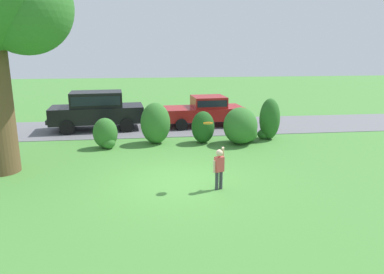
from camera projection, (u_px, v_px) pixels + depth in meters
ground_plane at (180, 181)px, 11.18m from camera, size 80.00×80.00×0.00m
driveway_strip at (166, 127)px, 18.74m from camera, size 28.00×4.40×0.02m
shrub_near_tree at (106, 134)px, 14.77m from camera, size 1.00×0.83×1.25m
shrub_centre_left at (155, 123)px, 15.43m from camera, size 1.27×1.16×1.77m
shrub_centre at (203, 127)px, 15.56m from camera, size 0.99×0.95×1.39m
shrub_centre_right at (241, 127)px, 15.43m from camera, size 1.55×1.54×1.58m
shrub_far_end at (269, 120)px, 16.18m from camera, size 0.97×0.99×1.85m
parked_sedan at (204, 110)px, 18.98m from camera, size 4.52×2.33×1.56m
parked_suv at (97, 108)px, 18.00m from camera, size 4.83×2.39×1.92m
child_thrower at (219, 166)px, 10.39m from camera, size 0.39×0.36×1.29m
frisbee at (208, 123)px, 10.34m from camera, size 0.29×0.27×0.14m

